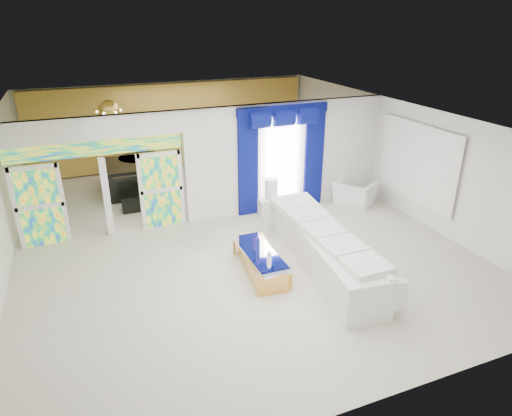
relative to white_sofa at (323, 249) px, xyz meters
name	(u,v)px	position (x,y,z in m)	size (l,w,h in m)	color
floor	(228,232)	(-1.41, 2.37, -0.41)	(12.00, 12.00, 0.00)	#B7AF9E
dividing_wall	(288,156)	(0.74, 3.37, 1.09)	(5.70, 0.18, 3.00)	white
dividing_header	(93,128)	(-4.26, 3.37, 2.31)	(4.30, 0.18, 0.55)	white
stained_panel_left	(40,206)	(-5.68, 3.37, 0.59)	(0.95, 0.04, 2.00)	#994C3F
stained_panel_right	(162,190)	(-2.83, 3.37, 0.59)	(0.95, 0.04, 2.00)	#994C3F
stained_transom	(96,148)	(-4.26, 3.37, 1.84)	(4.00, 0.05, 0.35)	#994C3F
window_pane	(281,160)	(0.49, 3.27, 1.04)	(1.00, 0.02, 2.30)	white
blue_drape_left	(248,166)	(-0.51, 3.24, 0.99)	(0.55, 0.10, 2.80)	#060347
blue_drape_right	(314,158)	(1.49, 3.24, 0.99)	(0.55, 0.10, 2.80)	#060347
blue_pelmet	(283,110)	(0.49, 3.24, 2.41)	(2.60, 0.12, 0.25)	#060347
wall_mirror	(417,163)	(3.53, 1.37, 1.14)	(0.04, 2.70, 1.90)	white
gold_curtains	(174,125)	(-1.41, 8.27, 1.09)	(9.70, 0.12, 2.90)	#B3882A
white_sofa	(323,249)	(0.00, 0.00, 0.00)	(0.93, 4.35, 0.83)	white
coffee_table	(261,262)	(-1.35, 0.30, -0.20)	(0.63, 1.90, 0.42)	gold
console_table	(281,204)	(0.40, 3.04, -0.20)	(1.30, 0.41, 0.43)	white
table_lamp	(271,189)	(0.10, 3.04, 0.31)	(0.36, 0.36, 0.58)	silver
armchair	(354,193)	(2.61, 2.73, -0.06)	(1.08, 0.94, 0.70)	white
grand_piano	(130,177)	(-3.30, 6.25, 0.05)	(1.39, 1.82, 0.92)	black
piano_bench	(139,205)	(-3.30, 4.65, -0.26)	(0.94, 0.36, 0.31)	black
tv_console	(30,195)	(-6.12, 5.93, 0.00)	(0.57, 0.52, 0.82)	#A38051
chandelier	(109,111)	(-3.71, 5.77, 2.24)	(0.60, 0.60, 0.60)	gold
decanters	(261,248)	(-1.33, 0.33, 0.12)	(0.17, 0.94, 0.30)	navy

